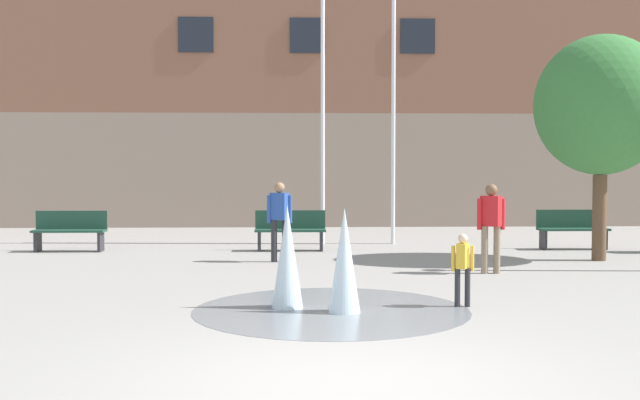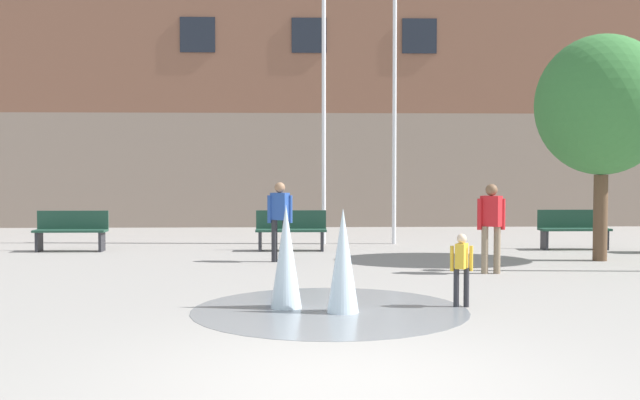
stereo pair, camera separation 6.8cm
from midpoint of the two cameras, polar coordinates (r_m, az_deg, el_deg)
name	(u,v)px [view 2 (the right image)]	position (r m, az deg, el deg)	size (l,w,h in m)	color
ground_plane	(346,383)	(6.66, 2.28, -13.77)	(100.00, 100.00, 0.00)	gray
library_building	(308,108)	(26.87, -0.89, 7.02)	(36.00, 6.05, 8.07)	gray
splash_fountain	(316,268)	(9.83, -0.08, -5.17)	(3.64, 3.64, 1.38)	gray
park_bench_left_of_flagpoles	(71,230)	(17.76, -18.32, -2.18)	(1.60, 0.44, 0.91)	#28282D
park_bench_under_right_flagpole	(291,230)	(17.00, -2.10, -2.26)	(1.60, 0.44, 0.91)	#28282D
park_bench_near_trashcan	(574,229)	(18.24, 18.85, -2.07)	(1.60, 0.44, 0.91)	#28282D
child_running	(461,264)	(10.24, 10.92, -4.81)	(0.31, 0.24, 0.99)	#28282D
adult_watching	(491,221)	(13.57, 13.05, -1.57)	(0.50, 0.37, 1.59)	#89755B
teen_by_trashcan	(280,215)	(14.91, -2.94, -1.16)	(0.50, 0.34, 1.59)	#28282D
flagpole_left	(325,51)	(18.66, 0.48, 11.29)	(0.80, 0.10, 8.99)	silver
flagpole_right	(396,59)	(18.79, 5.90, 10.61)	(0.80, 0.10, 8.59)	silver
street_tree_near_building	(602,106)	(16.16, 20.81, 6.74)	(2.65, 2.65, 4.55)	brown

